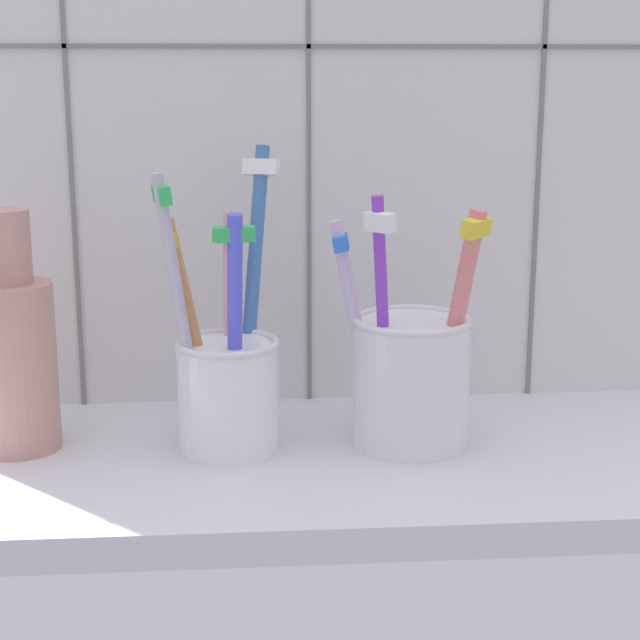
# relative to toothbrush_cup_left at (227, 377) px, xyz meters

# --- Properties ---
(counter_slab) EXTENTS (0.64, 0.22, 0.02)m
(counter_slab) POSITION_rel_toothbrush_cup_left_xyz_m (0.06, -0.01, -0.06)
(counter_slab) COLOR silver
(counter_slab) RESTS_ON ground
(tile_wall_back) EXTENTS (0.64, 0.02, 0.45)m
(tile_wall_back) POSITION_rel_toothbrush_cup_left_xyz_m (0.06, 0.11, 0.16)
(tile_wall_back) COLOR silver
(tile_wall_back) RESTS_ON ground
(toothbrush_cup_left) EXTENTS (0.08, 0.10, 0.18)m
(toothbrush_cup_left) POSITION_rel_toothbrush_cup_left_xyz_m (0.00, 0.00, 0.00)
(toothbrush_cup_left) COLOR white
(toothbrush_cup_left) RESTS_ON counter_slab
(toothbrush_cup_right) EXTENTS (0.10, 0.07, 0.16)m
(toothbrush_cup_right) POSITION_rel_toothbrush_cup_left_xyz_m (0.11, -0.00, -0.00)
(toothbrush_cup_right) COLOR white
(toothbrush_cup_right) RESTS_ON counter_slab
(ceramic_vase) EXTENTS (0.05, 0.05, 0.15)m
(ceramic_vase) POSITION_rel_toothbrush_cup_left_xyz_m (-0.13, 0.01, 0.02)
(ceramic_vase) COLOR tan
(ceramic_vase) RESTS_ON counter_slab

